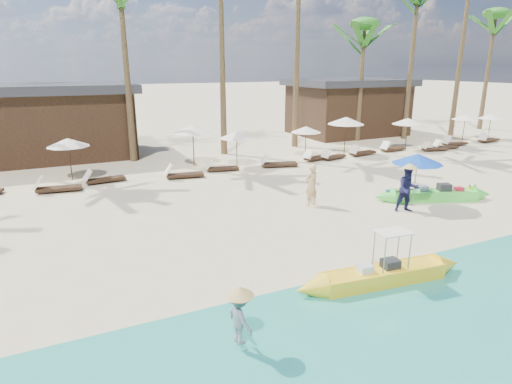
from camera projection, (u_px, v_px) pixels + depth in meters
name	position (u px, v px, depth m)	size (l,w,h in m)	color
ground	(317.00, 238.00, 13.80)	(240.00, 240.00, 0.00)	beige
wet_sand_strip	(440.00, 317.00, 9.45)	(240.00, 4.50, 0.01)	tan
green_canoe	(433.00, 195.00, 17.52)	(5.30, 2.25, 0.70)	#50E746
yellow_canoe	(382.00, 275.00, 10.86)	(5.34, 1.05, 1.39)	yellow
tourist	(311.00, 185.00, 16.72)	(0.61, 0.40, 1.68)	tan
vendor_green	(408.00, 189.00, 16.01)	(0.86, 0.67, 1.77)	#16173C
vendor_yellow	(240.00, 318.00, 8.15)	(0.70, 0.40, 1.08)	gray
blue_umbrella	(418.00, 159.00, 16.45)	(1.94, 1.94, 2.09)	#99999E
resort_parasol_4	(68.00, 142.00, 20.23)	(1.97, 1.97, 2.03)	#362516
lounger_4_left	(55.00, 187.00, 18.67)	(1.98, 0.83, 0.65)	#362516
lounger_4_right	(102.00, 179.00, 20.14)	(1.92, 0.76, 0.64)	#362516
resort_parasol_5	(193.00, 129.00, 23.05)	(2.19, 2.19, 2.26)	#362516
lounger_5_left	(182.00, 174.00, 20.99)	(1.96, 0.87, 0.64)	#362516
resort_parasol_6	(237.00, 135.00, 22.98)	(1.88, 1.88, 1.94)	#362516
lounger_6_left	(220.00, 168.00, 22.39)	(1.78, 0.82, 0.58)	#362516
lounger_6_right	(277.00, 163.00, 23.28)	(2.09, 1.11, 0.68)	#362516
resort_parasol_7	(306.00, 129.00, 25.28)	(1.82, 1.82, 1.88)	#362516
lounger_7_left	(316.00, 157.00, 24.90)	(1.90, 0.95, 0.62)	#362516
lounger_7_right	(333.00, 156.00, 25.14)	(1.78, 0.93, 0.58)	#362516
resort_parasol_8	(346.00, 121.00, 26.02)	(2.26, 2.26, 2.33)	#362516
lounger_8_left	(361.00, 152.00, 26.25)	(1.92, 0.83, 0.63)	#362516
resort_parasol_9	(408.00, 121.00, 27.57)	(2.01, 2.01, 2.07)	#362516
lounger_9_left	(392.00, 148.00, 27.54)	(1.87, 0.72, 0.62)	#362516
lounger_9_right	(433.00, 148.00, 27.61)	(1.76, 0.95, 0.57)	#362516
resort_parasol_10	(465.00, 117.00, 30.99)	(1.86, 1.86, 1.91)	#362516
lounger_10_left	(444.00, 146.00, 28.22)	(1.79, 0.84, 0.59)	#362516
lounger_10_right	(453.00, 143.00, 29.38)	(1.92, 0.71, 0.64)	#362516
resort_parasol_11	(491.00, 116.00, 31.78)	(1.81, 1.81, 1.87)	#362516
lounger_11_left	(488.00, 139.00, 30.77)	(1.93, 0.80, 0.64)	#362516
palm_3	(121.00, 1.00, 22.39)	(2.08, 2.08, 10.52)	brown
palm_6	(364.00, 39.00, 29.59)	(2.08, 2.08, 8.51)	brown
palm_7	(416.00, 11.00, 29.82)	(2.08, 2.08, 11.08)	brown
palm_9	(494.00, 31.00, 34.96)	(2.08, 2.08, 9.82)	brown
pavilion_west	(41.00, 121.00, 25.14)	(10.80, 6.60, 4.30)	#362516
pavilion_east	(347.00, 106.00, 34.04)	(8.80, 6.60, 4.30)	#362516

